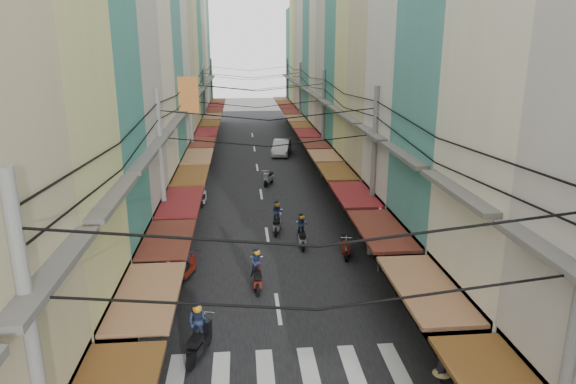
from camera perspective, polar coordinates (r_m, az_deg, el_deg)
ground at (r=22.42m, az=-1.49°, el=-10.38°), size 160.00×160.00×0.00m
road at (r=41.27m, az=-3.35°, el=2.09°), size 10.00×80.00×0.02m
sidewalk_left at (r=41.58m, az=-12.34°, el=1.87°), size 3.00×80.00×0.06m
sidewalk_right at (r=41.97m, az=5.56°, el=2.31°), size 3.00×80.00×0.06m
crosswalk at (r=17.26m, az=-0.08°, el=-19.20°), size 7.55×2.40×0.01m
building_row_left at (r=37.18m, az=-16.15°, el=15.18°), size 7.80×67.67×23.70m
building_row_right at (r=37.61m, az=9.19°, el=15.03°), size 7.80×68.98×22.59m
utility_poles at (r=35.22m, az=-3.23°, el=10.54°), size 10.20×66.13×8.20m
white_car at (r=48.15m, az=-0.73°, el=4.14°), size 5.22×2.81×1.75m
bicycle at (r=25.30m, az=11.73°, el=-7.52°), size 1.60×0.99×1.03m
moving_scooters at (r=24.89m, az=-3.63°, el=-6.22°), size 7.90×23.41×2.01m
parked_scooters at (r=20.00m, az=13.00°, el=-12.76°), size 13.30×14.96×0.98m
pedestrians at (r=24.81m, az=-11.75°, el=-5.42°), size 11.62×19.17×2.24m
market_umbrella at (r=22.26m, az=17.59°, el=-5.75°), size 2.15×2.15×2.27m
traffic_sign at (r=23.18m, az=10.19°, el=-3.46°), size 0.10×0.69×3.16m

